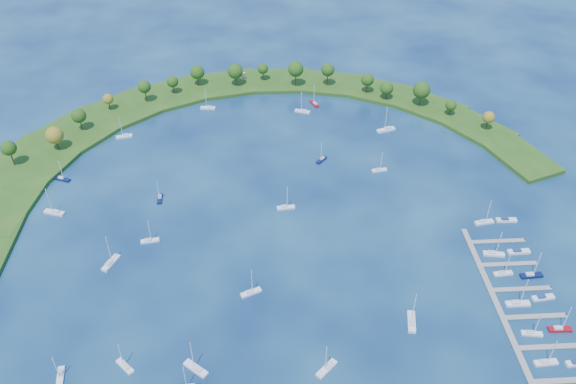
{
  "coord_description": "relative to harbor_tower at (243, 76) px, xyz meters",
  "views": [
    {
      "loc": [
        -6.23,
        -198.49,
        163.22
      ],
      "look_at": [
        5.0,
        5.0,
        4.0
      ],
      "focal_mm": 36.13,
      "sensor_mm": 36.0,
      "label": 1
    }
  ],
  "objects": [
    {
      "name": "ground",
      "position": [
        15.53,
        -119.23,
        -4.28
      ],
      "size": [
        700.0,
        700.0,
        0.0
      ],
      "primitive_type": "plane",
      "color": "#071744",
      "rests_on": "ground"
    },
    {
      "name": "breakwater",
      "position": [
        -30.79,
        -70.51,
        -3.29
      ],
      "size": [
        286.74,
        247.64,
        2.0
      ],
      "color": "#244E15",
      "rests_on": "ground"
    },
    {
      "name": "breakwater_trees",
      "position": [
        6.11,
        -30.73,
        6.47
      ],
      "size": [
        243.7,
        88.39,
        15.41
      ],
      "color": "#382314",
      "rests_on": "breakwater"
    },
    {
      "name": "harbor_tower",
      "position": [
        0.0,
        0.0,
        0.0
      ],
      "size": [
        2.6,
        2.6,
        4.44
      ],
      "color": "gray",
      "rests_on": "breakwater"
    },
    {
      "name": "dock_system",
      "position": [
        100.83,
        -180.23,
        -3.92
      ],
      "size": [
        24.28,
        82.0,
        1.6
      ],
      "color": "gray",
      "rests_on": "ground"
    },
    {
      "name": "moored_boat_0",
      "position": [
        -81.89,
        -118.83,
        -3.32
      ],
      "size": [
        9.49,
        5.24,
        13.45
      ],
      "rotation": [
        0.0,
        0.0,
        2.83
      ],
      "color": "white",
      "rests_on": "ground"
    },
    {
      "name": "moored_boat_1",
      "position": [
        75.64,
        -59.34,
        -3.29
      ],
      "size": [
        10.3,
        5.68,
        14.59
      ],
      "rotation": [
        0.0,
        0.0,
        3.45
      ],
      "color": "white",
      "rests_on": "ground"
    },
    {
      "name": "moored_boat_2",
      "position": [
        -84.55,
        -94.12,
        -3.4
      ],
      "size": [
        7.69,
        4.77,
        10.96
      ],
      "rotation": [
        0.0,
        0.0,
        5.89
      ],
      "color": "#0A1440",
      "rests_on": "ground"
    },
    {
      "name": "moored_boat_3",
      "position": [
        -14.58,
        -202.35,
        -3.32
      ],
      "size": [
        8.7,
        7.81,
        13.47
      ],
      "rotation": [
        0.0,
        0.0,
        2.45
      ],
      "color": "white",
      "rests_on": "ground"
    },
    {
      "name": "moored_boat_4",
      "position": [
        28.31,
        -204.58,
        -3.35
      ],
      "size": [
        7.79,
        7.67,
        12.56
      ],
      "rotation": [
        0.0,
        0.0,
        3.91
      ],
      "color": "white",
      "rests_on": "ground"
    },
    {
      "name": "moored_boat_5",
      "position": [
        -58.33,
        -202.69,
        -3.4
      ],
      "size": [
        3.18,
        7.74,
        11.05
      ],
      "rotation": [
        0.0,
        0.0,
        4.86
      ],
      "color": "white",
      "rests_on": "ground"
    },
    {
      "name": "moored_boat_6",
      "position": [
        -37.11,
        -111.31,
        -3.41
      ],
      "size": [
        2.31,
        7.3,
        10.63
      ],
      "rotation": [
        0.0,
        0.0,
        4.75
      ],
      "color": "#0A1440",
      "rests_on": "ground"
    },
    {
      "name": "moored_boat_7",
      "position": [
        32.89,
        -37.55,
        -3.35
      ],
      "size": [
        8.83,
        5.31,
        12.56
      ],
      "rotation": [
        0.0,
        0.0,
        2.77
      ],
      "color": "white",
      "rests_on": "ground"
    },
    {
      "name": "moored_boat_8",
      "position": [
        -61.78,
        -58.12,
        -3.36
      ],
      "size": [
        8.6,
        4.13,
        12.19
      ],
      "rotation": [
        0.0,
        0.0,
        3.37
      ],
      "color": "white",
      "rests_on": "ground"
    },
    {
      "name": "moored_boat_9",
      "position": [
        60.4,
        -187.09,
        -3.3
      ],
      "size": [
        4.31,
        9.87,
        14.04
      ],
      "rotation": [
        0.0,
        0.0,
        1.39
      ],
      "color": "white",
      "rests_on": "ground"
    },
    {
      "name": "moored_boat_10",
      "position": [
        3.53,
        -170.01,
        -3.38
      ],
      "size": [
        8.24,
        5.25,
        11.77
      ],
      "rotation": [
        0.0,
        0.0,
        0.41
      ],
      "color": "white",
      "rests_on": "ground"
    },
    {
      "name": "moored_boat_11",
      "position": [
        65.48,
        -95.08,
        -3.41
      ],
      "size": [
        7.44,
        3.1,
        10.61
      ],
      "rotation": [
        0.0,
        0.0,
        0.15
      ],
      "color": "white",
      "rests_on": "ground"
    },
    {
      "name": "moored_boat_12",
      "position": [
        -37.93,
        -139.22,
        -3.39
      ],
      "size": [
        7.79,
        3.3,
        11.09
      ],
      "rotation": [
        0.0,
        0.0,
        0.16
      ],
      "color": "white",
      "rests_on": "ground"
    },
    {
      "name": "moored_boat_13",
      "position": [
        38.69,
        -84.99,
        -3.41
      ],
      "size": [
        6.1,
        6.66,
        10.4
      ],
      "rotation": [
        0.0,
        0.0,
        4.01
      ],
      "color": "#0A1440",
      "rests_on": "ground"
    },
    {
      "name": "moored_boat_14",
      "position": [
        -38.0,
        -200.07,
        -3.39
      ],
      "size": [
        6.88,
        6.99,
        11.26
      ],
      "rotation": [
        0.0,
        0.0,
        2.34
      ],
      "color": "white",
      "rests_on": "ground"
    },
    {
      "name": "moored_boat_16",
      "position": [
        40.27,
        -29.3,
        -3.38
      ],
      "size": [
        5.06,
        8.11,
        11.57
      ],
      "rotation": [
        0.0,
        0.0,
        1.97
      ],
      "color": "maroon",
      "rests_on": "ground"
    },
    {
      "name": "moored_boat_17",
      "position": [
        -19.83,
        -30.74,
        -3.36
      ],
      "size": [
        8.53,
        3.47,
        12.18
      ],
      "rotation": [
        0.0,
        0.0,
        3.0
      ],
      "color": "white",
      "rests_on": "ground"
    },
    {
      "name": "moored_boat_18",
      "position": [
        19.17,
        -120.84,
        -3.38
      ],
      "size": [
        8.11,
        2.99,
        11.66
      ],
      "rotation": [
        0.0,
        0.0,
        6.38
      ],
      "color": "white",
      "rests_on": "ground"
    },
    {
      "name": "moored_boat_19",
      "position": [
        -51.58,
        -151.49,
        -3.31
      ],
      "size": [
        6.39,
        9.59,
        13.78
      ],
      "rotation": [
        0.0,
        0.0,
        1.13
      ],
      "color": "white",
      "rests_on": "ground"
    },
    {
      "name": "docked_boat_0",
      "position": [
        101.06,
        -206.31,
        -3.38
      ],
      "size": [
        8.08,
        2.7,
        11.7
      ],
      "rotation": [
        0.0,
        0.0,
        0.06
      ],
      "color": "white",
      "rests_on": "ground"
    },
    {
      "name": "docked_boat_2",
      "position": [
        101.07,
        -194.33,
        -3.41
      ],
      "size": [
        7.45,
        3.08,
        10.62
      ],
      "rotation": [
        0.0,
        0.0,
        -0.15
      ],
      "color": "white",
      "rests_on": "ground"
    },
    {
      "name": "docked_boat_3",
      "position": [
        111.55,
        -193.06,
        -3.37
      ],
      "size": [
        8.29,
        2.61,
        12.07
      ],
      "rotation": [
        0.0,
        0.0,
        -0.04
      ],
      "color": "maroon",
      "rests_on": "ground"
    },
    {
      "name": "docked_boat_4",
      "position": [
        101.04,
        -180.86,
        -3.34
      ],
      "size": [
        8.9,
        2.52,
        13.08
      ],
      "rotation": [
        0.0,
        0.0,
        -0.0
      ],
      "color": "white",
      "rests_on": "ground"
    },
    {
      "name": "docked_boat_5",
      "position": [
        111.51,
        -178.48,
        -3.64
      ],
      "size": [
        8.66,
        3.31,
        1.72
      ],
      "rotation": [
        0.0,
        0.0,
        0.11
      ],
      "color": "white",
      "rests_on": "ground"
    },
    {
      "name": "docked_boat_6",
      "position": [
        101.07,
        -165.53,
        -3.4
      ],
      "size": [
        7.58,
        2.67,
        10.93
      ],
      "rotation": [
        0.0,
        0.0,
        0.08
      ],
      "color": "white",
      "rests_on": "ground"
    },
    {
      "name": "docked_boat_7",
      "position": [
        111.54,
        -167.23,
        -3.35
      ],
      "size": [
        8.79,
        2.92,
        12.73
      ],
      "rotation": [
        0.0,
        0.0,
        0.06
      ],
      "color": "#0A1440",
      "rests_on": "ground"
    },
    {
      "name": "docked_boat_8",
      "position": [
        101.05,
        -154.75,
        -3.36
      ],
      "size": [
        8.68,
        3.72,
        12.35
      ],
      "rotation": [
        0.0,
        0.0,
        -0.17
      ],
      "color": "white",
      "rests_on": "ground"
    },
    {
      "name": "docked_boat_9",
      "position": [
        111.5,
        -154.01,
        -3.6
      ],
      "size": [
        9.13,
        2.83,
        1.85
      ],
      "rotation": [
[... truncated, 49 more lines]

